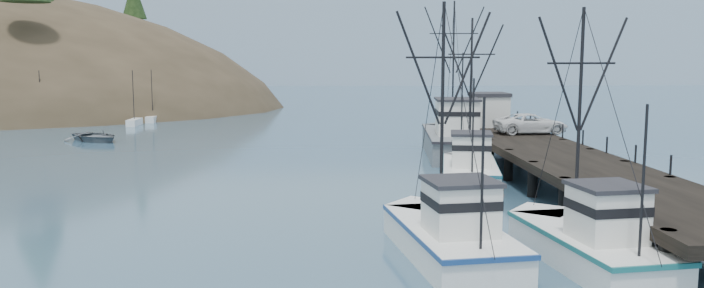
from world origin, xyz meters
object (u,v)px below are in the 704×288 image
(trawler_mid, at_px, (447,234))
(pickup_truck, at_px, (531,124))
(pier, at_px, (549,154))
(trawler_near, at_px, (586,242))
(pier_shed, at_px, (489,109))
(motorboat, at_px, (96,141))
(work_vessel, at_px, (454,139))
(trawler_far, at_px, (470,169))

(trawler_mid, relative_size, pickup_truck, 1.89)
(pier, relative_size, pickup_truck, 8.02)
(trawler_near, distance_m, pier_shed, 31.53)
(motorboat, bearing_deg, trawler_mid, -103.02)
(trawler_mid, height_order, work_vessel, work_vessel)
(trawler_near, relative_size, pickup_truck, 1.83)
(trawler_far, xyz_separation_m, motorboat, (-30.06, 21.98, -0.82))
(pickup_truck, height_order, motorboat, pickup_truck)
(trawler_far, relative_size, motorboat, 1.79)
(trawler_far, relative_size, pickup_truck, 1.92)
(pier, distance_m, work_vessel, 12.36)
(trawler_near, distance_m, pickup_truck, 26.43)
(trawler_near, relative_size, pier_shed, 3.14)
(pier, bearing_deg, pickup_truck, 80.67)
(trawler_far, bearing_deg, pier_shed, 72.01)
(trawler_mid, xyz_separation_m, trawler_far, (4.24, 15.45, 0.00))
(pickup_truck, bearing_deg, pier, 165.32)
(trawler_near, distance_m, work_vessel, 28.94)
(pier, xyz_separation_m, trawler_mid, (-9.40, -15.90, -0.87))
(pier, distance_m, pickup_truck, 8.73)
(trawler_far, height_order, pickup_truck, trawler_far)
(work_vessel, relative_size, pickup_truck, 2.72)
(trawler_mid, bearing_deg, pier_shed, 73.37)
(trawler_near, distance_m, motorboat, 49.56)
(pier_shed, xyz_separation_m, motorboat, (-34.75, 7.53, -3.42))
(trawler_mid, xyz_separation_m, pier_shed, (8.93, 29.90, 2.60))
(trawler_far, distance_m, motorboat, 37.25)
(trawler_near, height_order, work_vessel, work_vessel)
(pier, relative_size, pier_shed, 13.75)
(pickup_truck, relative_size, motorboat, 0.94)
(trawler_near, bearing_deg, work_vessel, 89.03)
(trawler_far, bearing_deg, trawler_mid, -105.34)
(work_vessel, bearing_deg, pier_shed, 34.00)
(pier_shed, bearing_deg, trawler_near, -97.01)
(trawler_near, height_order, trawler_mid, trawler_mid)
(trawler_far, distance_m, pickup_truck, 11.31)
(work_vessel, bearing_deg, trawler_near, -90.97)
(pier, height_order, trawler_mid, trawler_mid)
(pier, bearing_deg, motorboat, 148.57)
(pier, xyz_separation_m, trawler_far, (-5.17, -0.45, -0.87))
(trawler_far, height_order, work_vessel, work_vessel)
(trawler_mid, relative_size, motorboat, 1.77)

